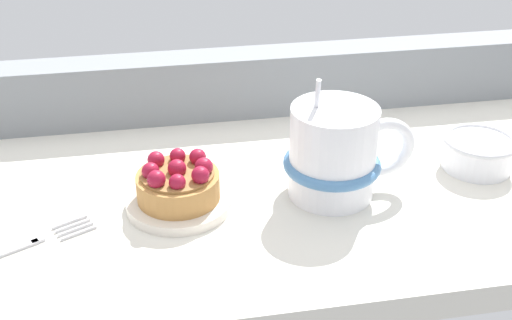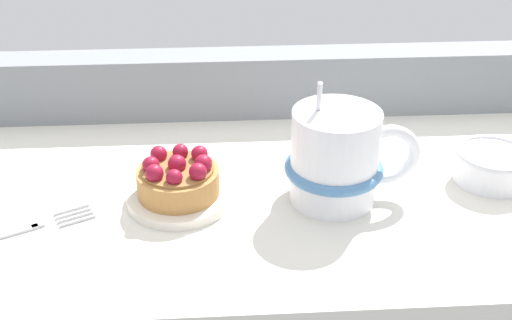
{
  "view_description": "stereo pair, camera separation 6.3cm",
  "coord_description": "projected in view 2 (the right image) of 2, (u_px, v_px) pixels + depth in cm",
  "views": [
    {
      "loc": [
        -8.14,
        -57.65,
        36.22
      ],
      "look_at": [
        1.62,
        -3.36,
        4.62
      ],
      "focal_mm": 45.49,
      "sensor_mm": 36.0,
      "label": 1
    },
    {
      "loc": [
        -1.84,
        -58.41,
        36.22
      ],
      "look_at": [
        1.62,
        -3.36,
        4.62
      ],
      "focal_mm": 45.49,
      "sensor_mm": 36.0,
      "label": 2
    }
  ],
  "objects": [
    {
      "name": "dessert_plate",
      "position": [
        179.0,
        197.0,
        0.65
      ],
      "size": [
        10.55,
        10.55,
        1.03
      ],
      "color": "silver",
      "rests_on": "ground_plane"
    },
    {
      "name": "sugar_bowl",
      "position": [
        492.0,
        165.0,
        0.68
      ],
      "size": [
        7.92,
        7.92,
        3.58
      ],
      "color": "white",
      "rests_on": "ground_plane"
    },
    {
      "name": "dessert_fork",
      "position": [
        15.0,
        231.0,
        0.61
      ],
      "size": [
        14.44,
        8.1,
        0.6
      ],
      "color": "#B7B7BC",
      "rests_on": "ground_plane"
    },
    {
      "name": "raspberry_tart",
      "position": [
        178.0,
        177.0,
        0.64
      ],
      "size": [
        8.19,
        8.19,
        4.4
      ],
      "color": "#B77F42",
      "rests_on": "dessert_plate"
    },
    {
      "name": "window_rail_back",
      "position": [
        233.0,
        83.0,
        0.82
      ],
      "size": [
        85.97,
        5.2,
        7.91
      ],
      "primitive_type": "cube",
      "color": "gray",
      "rests_on": "ground_plane"
    },
    {
      "name": "ground_plane",
      "position": [
        239.0,
        194.0,
        0.69
      ],
      "size": [
        87.72,
        40.0,
        2.97
      ],
      "primitive_type": "cube",
      "color": "silver"
    },
    {
      "name": "coffee_mug",
      "position": [
        337.0,
        158.0,
        0.64
      ],
      "size": [
        13.53,
        9.89,
        12.71
      ],
      "color": "white",
      "rests_on": "ground_plane"
    }
  ]
}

